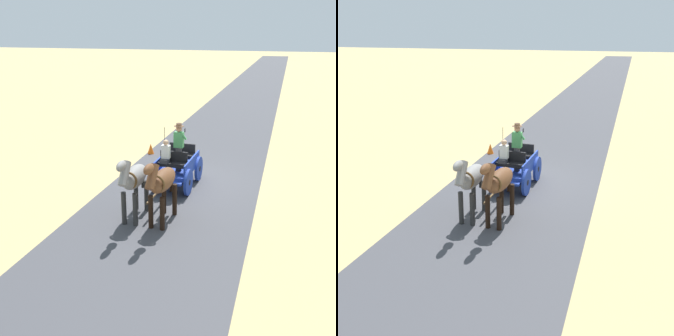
# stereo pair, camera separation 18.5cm
# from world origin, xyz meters

# --- Properties ---
(ground_plane) EXTENTS (200.00, 200.00, 0.00)m
(ground_plane) POSITION_xyz_m (0.00, 0.00, 0.00)
(ground_plane) COLOR tan
(road_surface) EXTENTS (5.58, 160.00, 0.01)m
(road_surface) POSITION_xyz_m (0.00, 0.00, 0.00)
(road_surface) COLOR #424247
(road_surface) RESTS_ON ground
(horse_drawn_carriage) EXTENTS (1.46, 4.51, 2.50)m
(horse_drawn_carriage) POSITION_xyz_m (0.28, 0.58, 0.82)
(horse_drawn_carriage) COLOR #1E3899
(horse_drawn_carriage) RESTS_ON ground
(horse_near_side) EXTENTS (0.66, 2.13, 2.21)m
(horse_near_side) POSITION_xyz_m (-0.10, 3.61, 1.32)
(horse_near_side) COLOR brown
(horse_near_side) RESTS_ON ground
(horse_off_side) EXTENTS (0.61, 2.13, 2.21)m
(horse_off_side) POSITION_xyz_m (0.80, 3.60, 1.32)
(horse_off_side) COLOR gray
(horse_off_side) RESTS_ON ground
(traffic_cone) EXTENTS (0.32, 0.32, 0.50)m
(traffic_cone) POSITION_xyz_m (2.58, -3.03, 0.25)
(traffic_cone) COLOR orange
(traffic_cone) RESTS_ON ground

